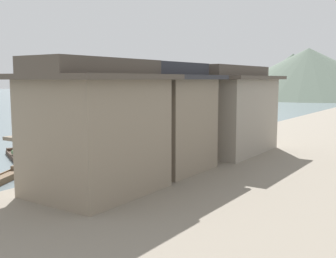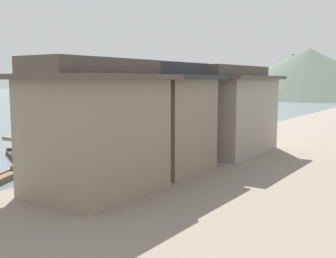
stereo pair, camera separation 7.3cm
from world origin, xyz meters
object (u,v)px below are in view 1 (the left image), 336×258
boat_moored_nearest (157,155)px  house_waterfront_tall (226,110)px  house_waterfront_second (165,118)px  boat_moored_third (90,142)px  boat_midriver_upstream (166,139)px  boat_moored_second (129,129)px  boat_midriver_drifting (18,155)px  boat_moored_far (248,113)px  house_waterfront_nearest (96,128)px  boat_upstream_distant (267,125)px

boat_moored_nearest → house_waterfront_tall: 6.57m
house_waterfront_second → house_waterfront_tall: bearing=87.8°
boat_moored_third → boat_midriver_upstream: bearing=49.7°
boat_midriver_upstream → house_waterfront_tall: house_waterfront_tall is taller
boat_moored_second → boat_midriver_upstream: bearing=-23.3°
boat_moored_third → boat_midriver_drifting: size_ratio=0.77×
boat_moored_far → boat_midriver_upstream: size_ratio=0.82×
boat_moored_third → house_waterfront_tall: size_ratio=0.49×
boat_moored_second → house_waterfront_tall: size_ratio=0.48×
boat_midriver_upstream → boat_moored_nearest: bearing=-59.9°
boat_moored_far → house_waterfront_nearest: size_ratio=0.69×
boat_midriver_upstream → house_waterfront_second: size_ratio=0.89×
boat_moored_second → boat_moored_third: boat_moored_second is taller
boat_upstream_distant → house_waterfront_nearest: bearing=-81.3°
boat_moored_third → boat_moored_far: 39.18m
house_waterfront_tall → boat_moored_far: bearing=110.9°
boat_moored_far → boat_midriver_drifting: size_ratio=0.85×
boat_moored_far → boat_upstream_distant: boat_upstream_distant is taller
boat_upstream_distant → house_waterfront_second: bearing=-79.9°
boat_moored_nearest → boat_upstream_distant: size_ratio=1.27×
boat_moored_second → boat_moored_third: bearing=-73.7°
house_waterfront_nearest → house_waterfront_tall: bearing=89.2°
boat_midriver_drifting → boat_upstream_distant: (7.83, 31.50, -0.05)m
boat_moored_far → boat_upstream_distant: 18.65m
boat_moored_nearest → house_waterfront_nearest: (5.16, -12.02, 3.66)m
boat_moored_nearest → boat_midriver_upstream: (-4.33, 7.49, -0.03)m
boat_moored_second → house_waterfront_tall: house_waterfront_tall is taller
boat_moored_third → house_waterfront_second: (14.15, -8.17, 3.70)m
boat_moored_far → boat_midriver_upstream: 34.05m
boat_midriver_drifting → boat_moored_far: bearing=91.9°
boat_moored_third → boat_midriver_upstream: boat_moored_third is taller
boat_moored_nearest → house_waterfront_nearest: bearing=-66.8°
boat_moored_far → boat_moored_nearest: bearing=-76.4°
boat_midriver_drifting → house_waterfront_tall: 16.08m
boat_moored_nearest → boat_upstream_distant: 24.97m
boat_upstream_distant → boat_moored_second: bearing=-127.7°
boat_upstream_distant → house_waterfront_tall: 24.84m
boat_midriver_drifting → boat_upstream_distant: size_ratio=1.22×
boat_midriver_upstream → house_waterfront_second: house_waterfront_second is taller
boat_moored_nearest → boat_upstream_distant: (-0.52, 24.97, 0.06)m
boat_moored_second → house_waterfront_second: 24.01m
house_waterfront_second → house_waterfront_tall: same height
boat_midriver_drifting → house_waterfront_tall: size_ratio=0.64×
boat_moored_far → house_waterfront_nearest: bearing=-74.1°
boat_moored_third → boat_midriver_drifting: bearing=-85.1°
boat_moored_second → house_waterfront_second: house_waterfront_second is taller
boat_moored_far → house_waterfront_tall: bearing=-69.1°
boat_upstream_distant → house_waterfront_tall: bearing=-76.2°
boat_moored_second → house_waterfront_nearest: 28.41m
boat_moored_far → house_waterfront_second: 49.80m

